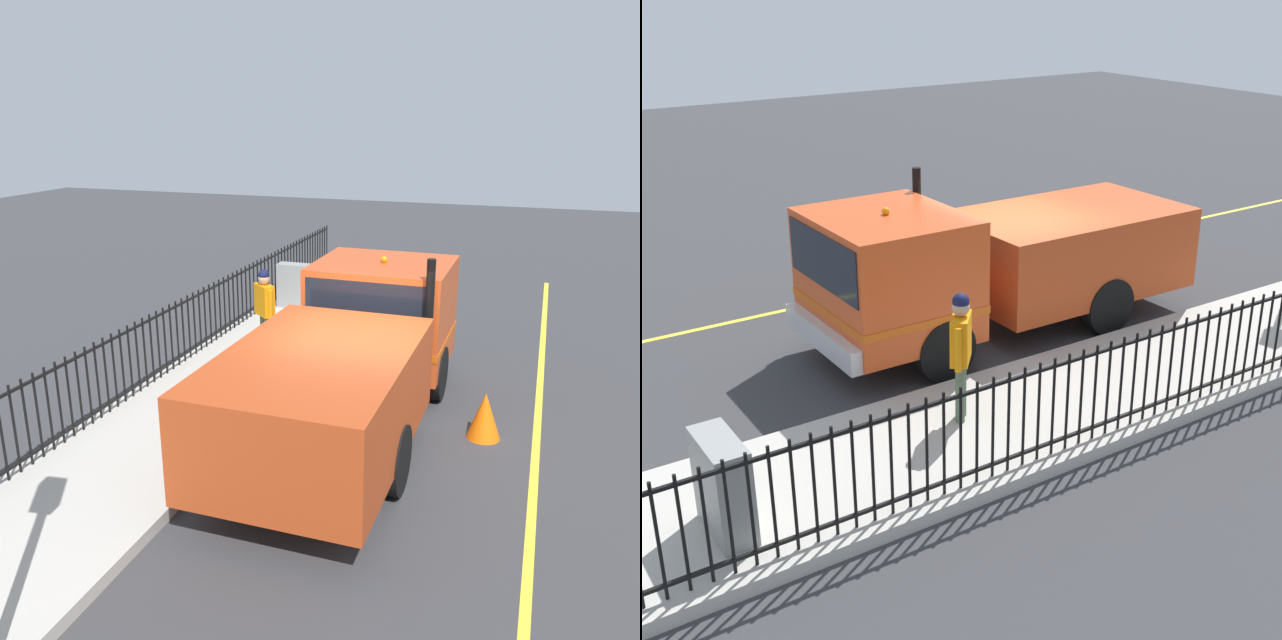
{
  "view_description": "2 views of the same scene",
  "coord_description": "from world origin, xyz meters",
  "views": [
    {
      "loc": [
        -2.31,
        8.83,
        4.89
      ],
      "look_at": [
        1.53,
        -2.43,
        1.12
      ],
      "focal_mm": 37.37,
      "sensor_mm": 36.0,
      "label": 1
    },
    {
      "loc": [
        11.03,
        -8.28,
        5.66
      ],
      "look_at": [
        2.44,
        -2.49,
        1.39
      ],
      "focal_mm": 48.02,
      "sensor_mm": 36.0,
      "label": 2
    }
  ],
  "objects": [
    {
      "name": "work_truck",
      "position": [
        0.34,
        -0.71,
        1.3
      ],
      "size": [
        2.46,
        6.71,
        2.69
      ],
      "rotation": [
        0.0,
        0.0,
        3.13
      ],
      "color": "#D84C1E",
      "rests_on": "ground"
    },
    {
      "name": "traffic_cone",
      "position": [
        -1.7,
        -0.85,
        0.37
      ],
      "size": [
        0.52,
        0.52,
        0.75
      ],
      "primitive_type": "cone",
      "color": "orange",
      "rests_on": "ground"
    },
    {
      "name": "worker_standing",
      "position": [
        2.79,
        -2.75,
        1.25
      ],
      "size": [
        0.52,
        0.49,
        1.76
      ],
      "rotation": [
        0.0,
        0.0,
        2.43
      ],
      "color": "orange",
      "rests_on": "sidewalk_slab"
    },
    {
      "name": "utility_cabinet",
      "position": [
        3.43,
        -6.14,
        0.72
      ],
      "size": [
        0.89,
        0.38,
        1.09
      ],
      "primitive_type": "cube",
      "color": "gray",
      "rests_on": "sidewalk_slab"
    },
    {
      "name": "iron_fence",
      "position": [
        4.14,
        -0.0,
        0.82
      ],
      "size": [
        0.04,
        21.55,
        1.28
      ],
      "color": "black",
      "rests_on": "sidewalk_slab"
    },
    {
      "name": "lane_marking",
      "position": [
        -2.5,
        0.0,
        0.0
      ],
      "size": [
        0.12,
        22.77,
        0.01
      ],
      "primitive_type": "cube",
      "color": "yellow",
      "rests_on": "ground"
    },
    {
      "name": "ground_plane",
      "position": [
        0.0,
        0.0,
        0.0
      ],
      "size": [
        55.67,
        55.67,
        0.0
      ],
      "primitive_type": "plane",
      "color": "#38383A",
      "rests_on": "ground"
    },
    {
      "name": "sidewalk_slab",
      "position": [
        3.07,
        0.0,
        0.08
      ],
      "size": [
        2.6,
        25.3,
        0.17
      ],
      "primitive_type": "cube",
      "color": "#B7B2A8",
      "rests_on": "ground"
    }
  ]
}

